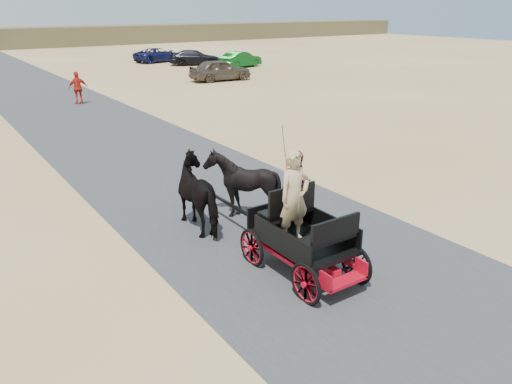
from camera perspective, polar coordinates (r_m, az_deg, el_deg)
ground at (r=11.60m, az=2.14°, el=-4.72°), size 140.00×140.00×0.00m
road at (r=11.59m, az=2.14°, el=-4.70°), size 6.00×140.00×0.01m
carriage at (r=9.85m, az=5.31°, el=-7.28°), size 1.30×2.40×0.72m
horse_left at (r=11.65m, az=-6.13°, el=-0.17°), size 0.91×2.01×1.70m
horse_right at (r=12.17m, az=-1.59°, el=0.87°), size 1.37×1.54×1.70m
driver_man at (r=9.25m, az=4.41°, el=-0.58°), size 0.66×0.43×1.80m
passenger_woman at (r=9.98m, az=4.67°, el=0.34°), size 0.77×0.60×1.58m
pedestrian at (r=28.55m, az=-19.68°, el=11.14°), size 1.02×0.45×1.73m
car_a at (r=35.94m, az=-4.10°, el=13.74°), size 4.45×2.08×1.47m
car_b at (r=43.81m, az=-1.76°, el=14.90°), size 4.28×2.48×1.33m
car_c at (r=45.90m, az=-7.00°, el=15.00°), size 4.82×3.71×1.30m
car_d at (r=49.00m, az=-11.09°, el=15.11°), size 4.94×3.00×1.28m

